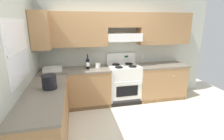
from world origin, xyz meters
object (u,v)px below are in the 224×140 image
at_px(wine_bottle, 88,63).
at_px(paper_towel_roll, 98,65).
at_px(bucket, 49,82).
at_px(stove, 124,83).
at_px(bowl, 53,69).

height_order(wine_bottle, paper_towel_roll, wine_bottle).
bearing_deg(bucket, stove, 34.81).
bearing_deg(stove, wine_bottle, 179.28).
distance_m(bowl, paper_towel_roll, 1.03).
xyz_separation_m(stove, wine_bottle, (-0.88, 0.01, 0.57)).
relative_size(bowl, bucket, 1.63).
height_order(wine_bottle, bowl, wine_bottle).
height_order(stove, bucket, stove).
bearing_deg(stove, bowl, -179.85).
bearing_deg(wine_bottle, stove, -0.72).
relative_size(wine_bottle, paper_towel_roll, 2.73).
relative_size(stove, paper_towel_roll, 9.30).
distance_m(bowl, bucket, 1.11).
bearing_deg(bowl, paper_towel_roll, 3.86).
distance_m(stove, paper_towel_roll, 0.80).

